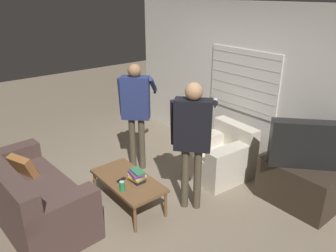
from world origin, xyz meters
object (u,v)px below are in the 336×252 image
spare_remote (121,180)px  tv (305,144)px  armchair_beige (221,156)px  book_stack (137,176)px  person_right_standing (193,131)px  person_left_standing (136,105)px  soda_can (122,186)px  couch_blue (29,196)px  coffee_table (128,182)px

spare_remote → tv: bearing=40.4°
armchair_beige → book_stack: armchair_beige is taller
book_stack → spare_remote: size_ratio=1.75×
book_stack → person_right_standing: bearing=52.3°
person_left_standing → soda_can: bearing=-88.3°
couch_blue → coffee_table: (0.53, 1.10, 0.03)m
couch_blue → soda_can: 1.16m
book_stack → soda_can: bearing=-74.6°
couch_blue → armchair_beige: bearing=70.1°
tv → person_right_standing: person_right_standing is taller
book_stack → soda_can: 0.28m
coffee_table → book_stack: size_ratio=4.57×
person_left_standing → armchair_beige: bearing=-4.7°
couch_blue → spare_remote: size_ratio=14.03×
soda_can → spare_remote: soda_can is taller
person_right_standing → person_left_standing: bearing=136.9°
person_left_standing → soda_can: (0.95, -0.87, -0.62)m
coffee_table → book_stack: bearing=35.3°
couch_blue → book_stack: bearing=57.8°
book_stack → tv: bearing=53.0°
book_stack → soda_can: size_ratio=1.88×
soda_can → book_stack: bearing=105.4°
armchair_beige → coffee_table: size_ratio=0.85×
coffee_table → person_left_standing: 1.25m
armchair_beige → person_right_standing: person_right_standing is taller
tv → spare_remote: tv is taller
coffee_table → soda_can: soda_can is taller
tv → person_left_standing: person_left_standing is taller
tv → person_right_standing: 1.45m
person_right_standing → armchair_beige: bearing=67.3°
book_stack → spare_remote: bearing=-128.0°
book_stack → soda_can: book_stack is taller
tv → book_stack: (-1.29, -1.71, -0.41)m
coffee_table → person_left_standing: size_ratio=0.63×
person_left_standing → soda_can: size_ratio=13.56×
couch_blue → book_stack: couch_blue is taller
tv → couch_blue: bearing=13.9°
person_right_standing → soda_can: 1.10m
tv → spare_remote: bearing=10.5°
couch_blue → person_right_standing: (1.06, 1.73, 0.75)m
person_left_standing → couch_blue: bearing=-128.2°
person_right_standing → book_stack: bearing=-168.9°
tv → soda_can: tv is taller
tv → soda_can: size_ratio=6.14×
armchair_beige → tv: size_ratio=1.18×
person_left_standing → book_stack: (0.88, -0.60, -0.61)m
armchair_beige → tv: tv is taller
coffee_table → spare_remote: (-0.02, -0.09, 0.05)m
spare_remote → person_right_standing: bearing=39.8°
couch_blue → book_stack: (0.63, 1.18, 0.14)m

